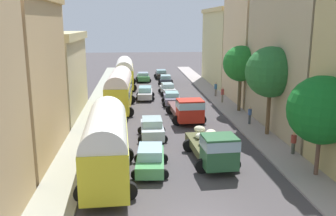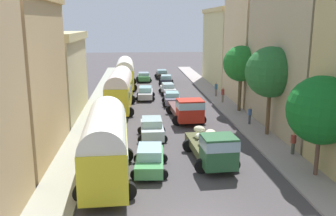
{
  "view_description": "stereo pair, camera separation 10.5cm",
  "coord_description": "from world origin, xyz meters",
  "px_view_note": "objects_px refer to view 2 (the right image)",
  "views": [
    {
      "loc": [
        -2.97,
        -15.06,
        9.12
      ],
      "look_at": [
        0.0,
        17.3,
        1.64
      ],
      "focal_mm": 39.59,
      "sensor_mm": 36.0,
      "label": 1
    },
    {
      "loc": [
        -2.87,
        -15.07,
        9.12
      ],
      "look_at": [
        0.0,
        17.3,
        1.64
      ],
      "focal_mm": 39.59,
      "sensor_mm": 36.0,
      "label": 2
    }
  ],
  "objects_px": {
    "car_5": "(152,128)",
    "pedestrian_1": "(216,89)",
    "parked_bus_2": "(125,72)",
    "car_1": "(168,89)",
    "car_2": "(166,80)",
    "car_4": "(150,159)",
    "parked_bus_1": "(120,88)",
    "car_0": "(172,98)",
    "pedestrian_0": "(293,143)",
    "car_7": "(144,77)",
    "pedestrian_3": "(223,94)",
    "cargo_truck_1": "(187,109)",
    "cargo_truck_0": "(213,147)",
    "parked_bus_0": "(106,142)",
    "car_3": "(162,74)",
    "pedestrian_2": "(250,115)",
    "car_6": "(145,93)"
  },
  "relations": [
    {
      "from": "parked_bus_1",
      "to": "car_4",
      "type": "relative_size",
      "value": 2.27
    },
    {
      "from": "car_3",
      "to": "car_4",
      "type": "relative_size",
      "value": 0.87
    },
    {
      "from": "parked_bus_0",
      "to": "pedestrian_0",
      "type": "relative_size",
      "value": 5.16
    },
    {
      "from": "cargo_truck_1",
      "to": "pedestrian_3",
      "type": "height_order",
      "value": "cargo_truck_1"
    },
    {
      "from": "parked_bus_1",
      "to": "pedestrian_2",
      "type": "bearing_deg",
      "value": -31.09
    },
    {
      "from": "car_5",
      "to": "pedestrian_0",
      "type": "distance_m",
      "value": 10.86
    },
    {
      "from": "car_5",
      "to": "pedestrian_1",
      "type": "relative_size",
      "value": 2.17
    },
    {
      "from": "car_5",
      "to": "pedestrian_1",
      "type": "bearing_deg",
      "value": 61.53
    },
    {
      "from": "cargo_truck_0",
      "to": "car_2",
      "type": "height_order",
      "value": "cargo_truck_0"
    },
    {
      "from": "car_4",
      "to": "car_5",
      "type": "height_order",
      "value": "car_5"
    },
    {
      "from": "parked_bus_0",
      "to": "car_1",
      "type": "relative_size",
      "value": 2.11
    },
    {
      "from": "car_3",
      "to": "car_6",
      "type": "distance_m",
      "value": 17.48
    },
    {
      "from": "cargo_truck_0",
      "to": "pedestrian_3",
      "type": "distance_m",
      "value": 19.46
    },
    {
      "from": "car_5",
      "to": "pedestrian_2",
      "type": "distance_m",
      "value": 9.52
    },
    {
      "from": "car_0",
      "to": "pedestrian_3",
      "type": "height_order",
      "value": "pedestrian_3"
    },
    {
      "from": "pedestrian_1",
      "to": "pedestrian_3",
      "type": "bearing_deg",
      "value": -90.25
    },
    {
      "from": "parked_bus_1",
      "to": "car_7",
      "type": "xyz_separation_m",
      "value": [
        3.02,
        19.77,
        -1.63
      ]
    },
    {
      "from": "parked_bus_1",
      "to": "car_0",
      "type": "bearing_deg",
      "value": 19.81
    },
    {
      "from": "parked_bus_1",
      "to": "pedestrian_1",
      "type": "distance_m",
      "value": 13.23
    },
    {
      "from": "parked_bus_1",
      "to": "car_7",
      "type": "height_order",
      "value": "parked_bus_1"
    },
    {
      "from": "car_5",
      "to": "pedestrian_3",
      "type": "distance_m",
      "value": 15.33
    },
    {
      "from": "parked_bus_0",
      "to": "pedestrian_0",
      "type": "xyz_separation_m",
      "value": [
        12.7,
        2.97,
        -1.4
      ]
    },
    {
      "from": "car_1",
      "to": "car_4",
      "type": "distance_m",
      "value": 25.55
    },
    {
      "from": "car_1",
      "to": "car_4",
      "type": "height_order",
      "value": "car_4"
    },
    {
      "from": "parked_bus_0",
      "to": "pedestrian_1",
      "type": "height_order",
      "value": "parked_bus_0"
    },
    {
      "from": "cargo_truck_1",
      "to": "cargo_truck_0",
      "type": "bearing_deg",
      "value": -89.18
    },
    {
      "from": "parked_bus_1",
      "to": "car_0",
      "type": "height_order",
      "value": "parked_bus_1"
    },
    {
      "from": "cargo_truck_0",
      "to": "pedestrian_3",
      "type": "height_order",
      "value": "cargo_truck_0"
    },
    {
      "from": "car_1",
      "to": "cargo_truck_0",
      "type": "bearing_deg",
      "value": -88.3
    },
    {
      "from": "car_1",
      "to": "pedestrian_2",
      "type": "height_order",
      "value": "pedestrian_2"
    },
    {
      "from": "car_2",
      "to": "car_4",
      "type": "relative_size",
      "value": 0.92
    },
    {
      "from": "car_0",
      "to": "pedestrian_3",
      "type": "distance_m",
      "value": 5.94
    },
    {
      "from": "cargo_truck_0",
      "to": "car_1",
      "type": "distance_m",
      "value": 24.8
    },
    {
      "from": "car_3",
      "to": "pedestrian_3",
      "type": "relative_size",
      "value": 2.04
    },
    {
      "from": "cargo_truck_1",
      "to": "car_0",
      "type": "bearing_deg",
      "value": 95.12
    },
    {
      "from": "car_4",
      "to": "parked_bus_0",
      "type": "bearing_deg",
      "value": -155.47
    },
    {
      "from": "car_5",
      "to": "car_7",
      "type": "relative_size",
      "value": 1.04
    },
    {
      "from": "parked_bus_2",
      "to": "car_2",
      "type": "xyz_separation_m",
      "value": [
        6.11,
        2.71,
        -1.61
      ]
    },
    {
      "from": "car_0",
      "to": "pedestrian_2",
      "type": "bearing_deg",
      "value": -56.46
    },
    {
      "from": "parked_bus_0",
      "to": "car_4",
      "type": "height_order",
      "value": "parked_bus_0"
    },
    {
      "from": "pedestrian_0",
      "to": "car_7",
      "type": "bearing_deg",
      "value": 105.31
    },
    {
      "from": "parked_bus_0",
      "to": "pedestrian_1",
      "type": "bearing_deg",
      "value": 63.9
    },
    {
      "from": "car_4",
      "to": "car_1",
      "type": "bearing_deg",
      "value": 82.38
    },
    {
      "from": "car_1",
      "to": "car_3",
      "type": "bearing_deg",
      "value": 89.05
    },
    {
      "from": "car_4",
      "to": "pedestrian_3",
      "type": "distance_m",
      "value": 21.41
    },
    {
      "from": "pedestrian_2",
      "to": "car_4",
      "type": "bearing_deg",
      "value": -134.05
    },
    {
      "from": "car_7",
      "to": "pedestrian_1",
      "type": "xyz_separation_m",
      "value": [
        8.72,
        -13.81,
        0.36
      ]
    },
    {
      "from": "car_3",
      "to": "pedestrian_2",
      "type": "bearing_deg",
      "value": -79.01
    },
    {
      "from": "parked_bus_2",
      "to": "car_1",
      "type": "xyz_separation_m",
      "value": [
        5.67,
        -5.48,
        -1.58
      ]
    },
    {
      "from": "parked_bus_1",
      "to": "pedestrian_1",
      "type": "height_order",
      "value": "parked_bus_1"
    }
  ]
}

